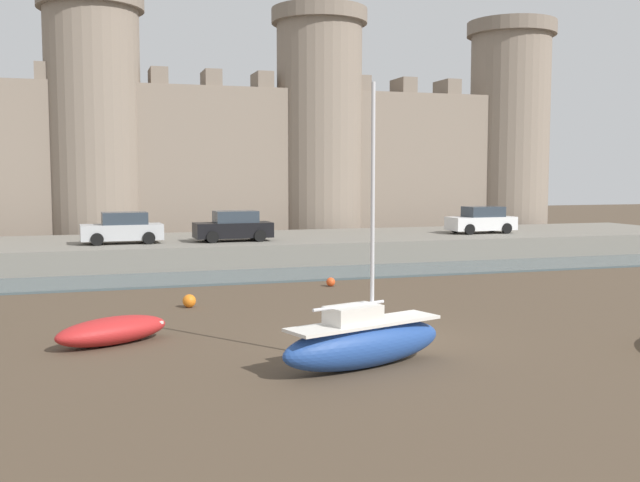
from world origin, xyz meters
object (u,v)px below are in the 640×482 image
object	(u,v)px
rowboat_midflat_centre	(113,330)
car_quay_centre_east	(234,227)
sailboat_foreground_left	(364,341)
car_quay_west	(123,229)
mooring_buoy_mid_mud	(331,282)
car_quay_east	(482,220)
mooring_buoy_near_channel	(189,301)

from	to	relation	value
rowboat_midflat_centre	car_quay_centre_east	world-z (taller)	car_quay_centre_east
sailboat_foreground_left	car_quay_west	world-z (taller)	sailboat_foreground_left
mooring_buoy_mid_mud	car_quay_centre_east	bearing A→B (deg)	105.23
sailboat_foreground_left	mooring_buoy_mid_mud	distance (m)	13.58
car_quay_west	car_quay_east	size ratio (longest dim) A/B	1.00
mooring_buoy_mid_mud	sailboat_foreground_left	bearing A→B (deg)	-104.69
mooring_buoy_near_channel	car_quay_east	xyz separation A→B (m)	(19.40, 13.31, 1.79)
sailboat_foreground_left	car_quay_centre_east	distance (m)	22.30
car_quay_west	car_quay_east	xyz separation A→B (m)	(21.13, 0.54, 0.00)
rowboat_midflat_centre	car_quay_west	size ratio (longest dim) A/B	0.87
rowboat_midflat_centre	car_quay_west	xyz separation A→B (m)	(1.13, 18.02, 1.62)
rowboat_midflat_centre	mooring_buoy_mid_mud	world-z (taller)	rowboat_midflat_centre
car_quay_west	car_quay_centre_east	size ratio (longest dim) A/B	1.00
sailboat_foreground_left	car_quay_east	xyz separation A→B (m)	(16.35, 23.10, 1.34)
mooring_buoy_near_channel	car_quay_centre_east	world-z (taller)	car_quay_centre_east
car_quay_centre_east	car_quay_east	bearing A→B (deg)	3.19
rowboat_midflat_centre	car_quay_east	distance (m)	29.03
car_quay_centre_east	mooring_buoy_mid_mud	bearing A→B (deg)	-74.77
car_quay_east	car_quay_centre_east	bearing A→B (deg)	-176.81
rowboat_midflat_centre	car_quay_centre_east	xyz separation A→B (m)	(6.87, 17.71, 1.62)
rowboat_midflat_centre	car_quay_west	bearing A→B (deg)	86.43
car_quay_centre_east	car_quay_east	distance (m)	15.41
car_quay_west	car_quay_east	distance (m)	21.14
mooring_buoy_near_channel	car_quay_east	size ratio (longest dim) A/B	0.12
rowboat_midflat_centre	car_quay_east	size ratio (longest dim) A/B	0.87
rowboat_midflat_centre	sailboat_foreground_left	xyz separation A→B (m)	(5.90, -4.53, 0.28)
car_quay_west	sailboat_foreground_left	bearing A→B (deg)	-78.04
mooring_buoy_mid_mud	car_quay_centre_east	xyz separation A→B (m)	(-2.48, 9.11, 1.83)
mooring_buoy_near_channel	car_quay_west	distance (m)	13.00
rowboat_midflat_centre	mooring_buoy_mid_mud	bearing A→B (deg)	42.62
mooring_buoy_mid_mud	car_quay_east	bearing A→B (deg)	37.68
car_quay_centre_east	rowboat_midflat_centre	bearing A→B (deg)	-111.19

